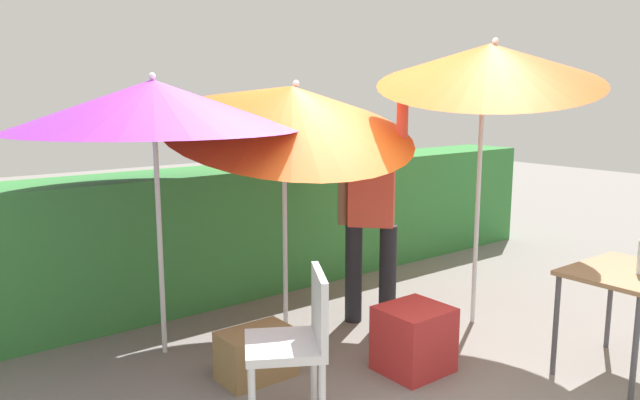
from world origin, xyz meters
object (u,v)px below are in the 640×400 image
object	(u,v)px
umbrella_rainbow	(153,105)
crate_cardboard	(256,354)
umbrella_yellow	(489,64)
person_vendor	(372,211)
umbrella_orange	(290,108)
chair_plastic	(297,337)
cooler_box	(414,339)
folding_table	(625,283)

from	to	relation	value
umbrella_rainbow	crate_cardboard	size ratio (longest dim) A/B	4.19
umbrella_yellow	person_vendor	distance (m)	1.46
umbrella_rainbow	crate_cardboard	xyz separation A→B (m)	(0.31, -0.76, -1.62)
umbrella_rainbow	person_vendor	size ratio (longest dim) A/B	1.07
umbrella_rainbow	umbrella_orange	xyz separation A→B (m)	(0.99, -0.21, -0.03)
umbrella_orange	chair_plastic	xyz separation A→B (m)	(-0.78, -1.16, -1.25)
umbrella_yellow	chair_plastic	world-z (taller)	umbrella_yellow
person_vendor	crate_cardboard	bearing A→B (deg)	-167.62
person_vendor	umbrella_rainbow	bearing A→B (deg)	163.18
umbrella_orange	umbrella_yellow	distance (m)	1.57
umbrella_rainbow	umbrella_yellow	distance (m)	2.53
umbrella_orange	chair_plastic	world-z (taller)	umbrella_orange
umbrella_yellow	chair_plastic	distance (m)	2.63
umbrella_yellow	cooler_box	distance (m)	2.17
umbrella_rainbow	chair_plastic	bearing A→B (deg)	-81.39
chair_plastic	person_vendor	bearing A→B (deg)	32.82
cooler_box	chair_plastic	bearing A→B (deg)	-177.21
umbrella_rainbow	crate_cardboard	world-z (taller)	umbrella_rainbow
umbrella_yellow	folding_table	bearing A→B (deg)	-90.19
folding_table	chair_plastic	bearing A→B (deg)	158.23
person_vendor	folding_table	xyz separation A→B (m)	(0.69, -1.72, -0.30)
umbrella_orange	chair_plastic	bearing A→B (deg)	-123.89
chair_plastic	folding_table	world-z (taller)	chair_plastic
umbrella_rainbow	crate_cardboard	distance (m)	1.82
umbrella_rainbow	folding_table	size ratio (longest dim) A/B	2.51
umbrella_orange	cooler_box	world-z (taller)	umbrella_orange
person_vendor	crate_cardboard	xyz separation A→B (m)	(-1.28, -0.28, -0.77)
umbrella_rainbow	person_vendor	xyz separation A→B (m)	(1.59, -0.48, -0.85)
person_vendor	cooler_box	size ratio (longest dim) A/B	4.19
crate_cardboard	person_vendor	bearing A→B (deg)	12.38
chair_plastic	folding_table	xyz separation A→B (m)	(2.07, -0.83, 0.12)
umbrella_orange	folding_table	xyz separation A→B (m)	(1.29, -1.99, -1.12)
person_vendor	cooler_box	xyz separation A→B (m)	(-0.38, -0.84, -0.71)
umbrella_rainbow	folding_table	bearing A→B (deg)	-44.00
cooler_box	crate_cardboard	size ratio (longest dim) A/B	0.93
chair_plastic	folding_table	distance (m)	2.24
person_vendor	chair_plastic	bearing A→B (deg)	-147.18
umbrella_yellow	folding_table	distance (m)	1.87
folding_table	crate_cardboard	bearing A→B (deg)	143.85
umbrella_orange	folding_table	bearing A→B (deg)	-57.02
crate_cardboard	folding_table	size ratio (longest dim) A/B	0.60
umbrella_orange	umbrella_yellow	bearing A→B (deg)	-32.49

